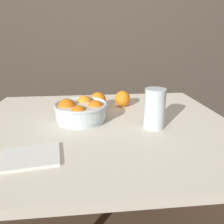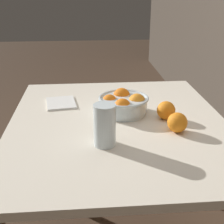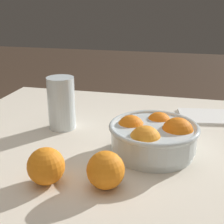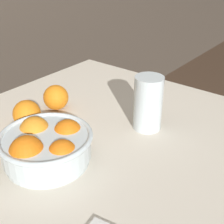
{
  "view_description": "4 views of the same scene",
  "coord_description": "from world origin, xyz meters",
  "px_view_note": "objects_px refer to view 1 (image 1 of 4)",
  "views": [
    {
      "loc": [
        -0.04,
        -0.83,
        1.06
      ],
      "look_at": [
        0.04,
        -0.02,
        0.77
      ],
      "focal_mm": 35.0,
      "sensor_mm": 36.0,
      "label": 1
    },
    {
      "loc": [
        1.18,
        -0.13,
        1.27
      ],
      "look_at": [
        0.06,
        -0.03,
        0.79
      ],
      "focal_mm": 50.0,
      "sensor_mm": 36.0,
      "label": 2
    },
    {
      "loc": [
        -0.15,
        0.73,
        1.09
      ],
      "look_at": [
        0.04,
        -0.04,
        0.8
      ],
      "focal_mm": 50.0,
      "sensor_mm": 36.0,
      "label": 3
    },
    {
      "loc": [
        -0.46,
        -0.46,
        1.19
      ],
      "look_at": [
        0.09,
        -0.02,
        0.8
      ],
      "focal_mm": 50.0,
      "sensor_mm": 36.0,
      "label": 4
    }
  ],
  "objects_px": {
    "fruit_bowl": "(81,110)",
    "orange_loose_near_bowl": "(98,100)",
    "juice_glass": "(154,111)",
    "orange_loose_front": "(123,99)"
  },
  "relations": [
    {
      "from": "juice_glass",
      "to": "orange_loose_near_bowl",
      "type": "bearing_deg",
      "value": 126.77
    },
    {
      "from": "juice_glass",
      "to": "fruit_bowl",
      "type": "bearing_deg",
      "value": 160.33
    },
    {
      "from": "fruit_bowl",
      "to": "orange_loose_near_bowl",
      "type": "relative_size",
      "value": 2.82
    },
    {
      "from": "fruit_bowl",
      "to": "juice_glass",
      "type": "relative_size",
      "value": 1.43
    },
    {
      "from": "orange_loose_near_bowl",
      "to": "orange_loose_front",
      "type": "relative_size",
      "value": 1.0
    },
    {
      "from": "orange_loose_near_bowl",
      "to": "juice_glass",
      "type": "bearing_deg",
      "value": -53.23
    },
    {
      "from": "fruit_bowl",
      "to": "orange_loose_front",
      "type": "height_order",
      "value": "fruit_bowl"
    },
    {
      "from": "juice_glass",
      "to": "orange_loose_front",
      "type": "xyz_separation_m",
      "value": [
        -0.08,
        0.29,
        -0.03
      ]
    },
    {
      "from": "orange_loose_front",
      "to": "orange_loose_near_bowl",
      "type": "bearing_deg",
      "value": -173.7
    },
    {
      "from": "fruit_bowl",
      "to": "juice_glass",
      "type": "distance_m",
      "value": 0.3
    }
  ]
}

